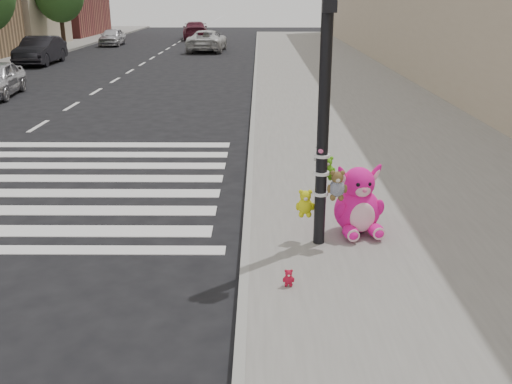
# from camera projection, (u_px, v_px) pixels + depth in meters

# --- Properties ---
(ground) EXTENTS (120.00, 120.00, 0.00)m
(ground) POSITION_uv_depth(u_px,v_px,m) (109.00, 317.00, 6.59)
(ground) COLOR black
(ground) RESTS_ON ground
(sidewalk_near) EXTENTS (7.00, 80.00, 0.14)m
(sidewalk_near) POSITION_uv_depth(u_px,v_px,m) (375.00, 124.00, 15.98)
(sidewalk_near) COLOR slate
(sidewalk_near) RESTS_ON ground
(curb_edge) EXTENTS (0.12, 80.00, 0.15)m
(curb_edge) POSITION_uv_depth(u_px,v_px,m) (253.00, 124.00, 16.00)
(curb_edge) COLOR gray
(curb_edge) RESTS_ON ground
(signal_pole) EXTENTS (0.71, 0.48, 4.00)m
(signal_pole) POSITION_uv_depth(u_px,v_px,m) (324.00, 132.00, 7.71)
(signal_pole) COLOR black
(signal_pole) RESTS_ON sidewalk_near
(pink_bunny) EXTENTS (0.78, 0.88, 1.07)m
(pink_bunny) POSITION_uv_depth(u_px,v_px,m) (358.00, 205.00, 8.43)
(pink_bunny) COLOR #FF159B
(pink_bunny) RESTS_ON sidewalk_near
(red_teddy) EXTENTS (0.16, 0.11, 0.22)m
(red_teddy) POSITION_uv_depth(u_px,v_px,m) (289.00, 278.00, 6.97)
(red_teddy) COLOR red
(red_teddy) RESTS_ON sidewalk_near
(car_dark_far) EXTENTS (1.57, 4.37, 1.43)m
(car_dark_far) POSITION_uv_depth(u_px,v_px,m) (40.00, 50.00, 29.95)
(car_dark_far) COLOR black
(car_dark_far) RESTS_ON ground
(car_white_near) EXTENTS (2.39, 4.88, 1.33)m
(car_white_near) POSITION_uv_depth(u_px,v_px,m) (207.00, 41.00, 36.75)
(car_white_near) COLOR silver
(car_white_near) RESTS_ON ground
(car_maroon_near) EXTENTS (2.55, 5.08, 1.42)m
(car_maroon_near) POSITION_uv_depth(u_px,v_px,m) (195.00, 30.00, 46.34)
(car_maroon_near) COLOR #571928
(car_maroon_near) RESTS_ON ground
(car_silver_deep) EXTENTS (1.50, 3.60, 1.22)m
(car_silver_deep) POSITION_uv_depth(u_px,v_px,m) (112.00, 37.00, 40.80)
(car_silver_deep) COLOR silver
(car_silver_deep) RESTS_ON ground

